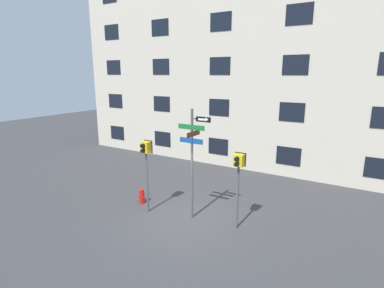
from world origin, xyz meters
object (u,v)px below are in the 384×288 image
Objects in this scene: pedestrian_signal_left at (146,156)px; pedestrian_signal_right at (238,170)px; street_sign_pole at (193,154)px; fire_hydrant at (142,196)px.

pedestrian_signal_right is (3.47, 0.57, -0.10)m from pedestrian_signal_left.
pedestrian_signal_right is (1.68, 0.13, -0.34)m from street_sign_pole.
fire_hydrant is at bearing 146.37° from pedestrian_signal_left.
pedestrian_signal_left is 4.34× the size of fire_hydrant.
pedestrian_signal_right is 4.55m from fire_hydrant.
pedestrian_signal_right is at bearing 1.43° from fire_hydrant.
street_sign_pole is 6.27× the size of fire_hydrant.
pedestrian_signal_left reaches higher than pedestrian_signal_right.
street_sign_pole is at bearing 13.79° from pedestrian_signal_left.
street_sign_pole is 1.51× the size of pedestrian_signal_right.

